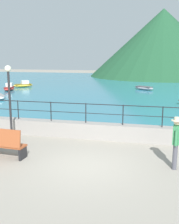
{
  "coord_description": "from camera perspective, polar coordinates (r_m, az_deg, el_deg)",
  "views": [
    {
      "loc": [
        2.13,
        -8.48,
        3.69
      ],
      "look_at": [
        -0.79,
        3.7,
        1.1
      ],
      "focal_mm": 43.91,
      "sensor_mm": 36.0,
      "label": 1
    }
  ],
  "objects": [
    {
      "name": "ground_plane",
      "position": [
        9.49,
        -0.59,
        -11.19
      ],
      "size": [
        120.0,
        120.0,
        0.0
      ],
      "primitive_type": "plane",
      "color": "gray"
    },
    {
      "name": "promenade_wall",
      "position": [
        12.34,
        3.02,
        -4.04
      ],
      "size": [
        20.0,
        0.56,
        0.7
      ],
      "primitive_type": "cube",
      "color": "gray",
      "rests_on": "ground"
    },
    {
      "name": "railing",
      "position": [
        12.11,
        3.07,
        0.37
      ],
      "size": [
        18.44,
        0.04,
        0.9
      ],
      "color": "black",
      "rests_on": "promenade_wall"
    },
    {
      "name": "lake_water",
      "position": [
        34.59,
        9.89,
        5.44
      ],
      "size": [
        64.0,
        44.32,
        0.06
      ],
      "primitive_type": "cube",
      "color": "teal",
      "rests_on": "ground"
    },
    {
      "name": "hill_main",
      "position": [
        51.23,
        14.91,
        13.69
      ],
      "size": [
        25.39,
        25.39,
        11.65
      ],
      "primitive_type": "cone",
      "color": "#1E4C2D",
      "rests_on": "ground"
    },
    {
      "name": "bench_main",
      "position": [
        10.55,
        -17.81,
        -6.17
      ],
      "size": [
        1.73,
        0.66,
        1.13
      ],
      "color": "#9E4C28",
      "rests_on": "ground"
    },
    {
      "name": "person_walking",
      "position": [
        9.42,
        17.56,
        -5.62
      ],
      "size": [
        0.38,
        0.57,
        1.75
      ],
      "color": "#4C4C56",
      "rests_on": "ground"
    },
    {
      "name": "lamp_post",
      "position": [
        12.47,
        -16.38,
        4.31
      ],
      "size": [
        0.28,
        0.28,
        3.28
      ],
      "color": "#232326",
      "rests_on": "ground"
    },
    {
      "name": "boat_0",
      "position": [
        30.47,
        -16.38,
        4.88
      ],
      "size": [
        1.47,
        2.46,
        0.76
      ],
      "color": "red",
      "rests_on": "lake_water"
    },
    {
      "name": "boat_4",
      "position": [
        30.29,
        11.28,
        4.95
      ],
      "size": [
        2.41,
        2.04,
        0.36
      ],
      "color": "gray",
      "rests_on": "lake_water"
    },
    {
      "name": "boat_5",
      "position": [
        33.26,
        -13.61,
        5.56
      ],
      "size": [
        2.28,
        2.24,
        0.76
      ],
      "color": "gold",
      "rests_on": "lake_water"
    }
  ]
}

